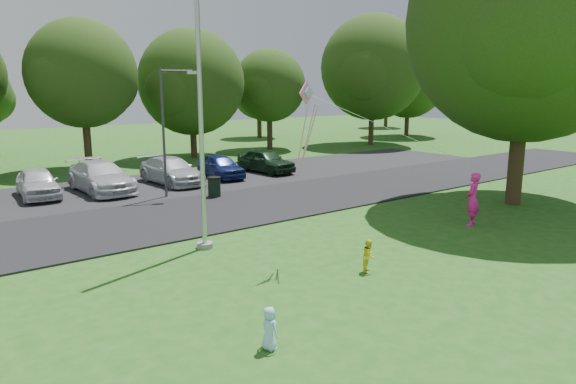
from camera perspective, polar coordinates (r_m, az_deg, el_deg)
ground at (r=14.40m, az=13.31°, el=-8.26°), size 120.00×120.00×0.00m
park_road at (r=20.99m, az=-6.01°, el=-1.70°), size 60.00×6.00×0.06m
parking_strip at (r=26.64m, az=-13.35°, el=0.86°), size 42.00×7.00×0.06m
flagpole at (r=15.24m, az=-9.70°, el=8.98°), size 0.50×0.50×10.00m
street_lamp at (r=22.99m, az=-13.17°, el=7.71°), size 1.51×0.73×5.66m
trash_can at (r=22.95m, az=-8.19°, el=0.51°), size 0.59×0.59×0.94m
big_tree at (r=23.11m, az=25.20°, el=16.18°), size 10.00×9.51×12.11m
tree_row at (r=34.91m, az=-17.41°, el=12.47°), size 64.35×11.94×10.88m
horizon_trees at (r=44.82m, az=-18.65°, el=10.25°), size 77.46×7.20×7.02m
parked_cars at (r=26.31m, az=-14.09°, el=2.24°), size 13.79×4.93×1.41m
woman at (r=19.21m, az=19.82°, el=-0.77°), size 0.81×0.69×1.88m
child_yellow at (r=13.82m, az=8.99°, el=-6.98°), size 0.55×0.52×0.89m
child_blue at (r=9.83m, az=-2.08°, el=-14.91°), size 0.30×0.43×0.83m
kite at (r=13.93m, az=2.70°, el=8.94°), size 7.43×0.87×2.83m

